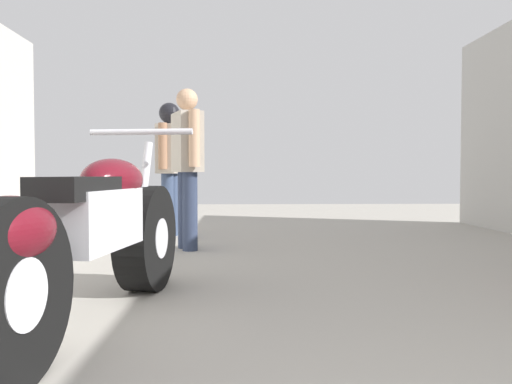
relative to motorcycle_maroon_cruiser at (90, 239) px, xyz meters
The scene contains 4 objects.
ground_plane 1.53m from the motorcycle_maroon_cruiser, 50.73° to the left, with size 18.29×18.29×0.00m, color #A8A399.
motorcycle_maroon_cruiser is the anchor object (origin of this frame).
mechanic_in_blue 2.68m from the motorcycle_maroon_cruiser, 85.31° to the left, with size 0.37×0.65×1.63m.
mechanic_with_helmet 3.75m from the motorcycle_maroon_cruiser, 91.67° to the left, with size 0.30×0.65×1.63m.
Camera 1 is at (-0.19, 0.16, 0.77)m, focal length 35.58 mm.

